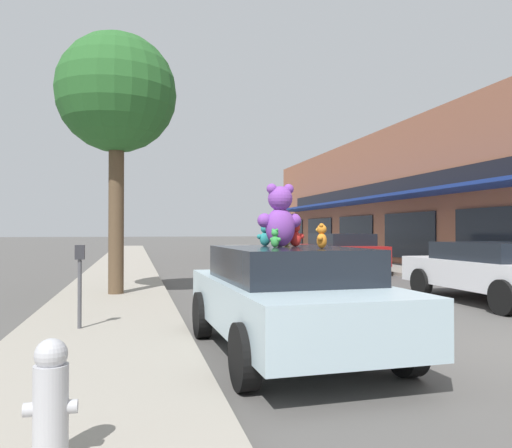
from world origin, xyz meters
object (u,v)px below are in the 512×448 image
(parked_car_far_right, at_px, (341,251))
(street_tree, at_px, (117,95))
(teddy_bear_teal, at_px, (265,235))
(teddy_bear_orange, at_px, (322,236))
(plush_art_car, at_px, (289,296))
(teddy_bear_giant, at_px, (280,216))
(teddy_bear_yellow, at_px, (287,238))
(parking_meter, at_px, (80,275))
(parked_car_far_center, at_px, (494,270))
(teddy_bear_green, at_px, (275,238))
(teddy_bear_red, at_px, (295,235))
(fire_hydrant, at_px, (51,400))

(parked_car_far_right, distance_m, street_tree, 10.71)
(teddy_bear_teal, xyz_separation_m, teddy_bear_orange, (0.43, -1.12, -0.01))
(plush_art_car, distance_m, teddy_bear_giant, 1.08)
(plush_art_car, bearing_deg, teddy_bear_giant, 96.42)
(teddy_bear_yellow, distance_m, street_tree, 6.75)
(plush_art_car, relative_size, teddy_bear_giant, 4.93)
(parking_meter, bearing_deg, teddy_bear_yellow, -19.05)
(teddy_bear_giant, relative_size, parked_car_far_center, 0.19)
(teddy_bear_giant, height_order, parked_car_far_center, teddy_bear_giant)
(teddy_bear_green, relative_size, teddy_bear_yellow, 1.01)
(teddy_bear_yellow, xyz_separation_m, parked_car_far_right, (5.58, 10.91, -0.69))
(parked_car_far_right, bearing_deg, teddy_bear_giant, -117.05)
(street_tree, bearing_deg, parking_meter, -95.21)
(parking_meter, bearing_deg, teddy_bear_red, -25.38)
(teddy_bear_green, xyz_separation_m, teddy_bear_teal, (0.03, 0.62, 0.04))
(teddy_bear_orange, distance_m, parking_meter, 3.84)
(street_tree, bearing_deg, teddy_bear_giant, -67.85)
(parked_car_far_center, height_order, fire_hydrant, parked_car_far_center)
(teddy_bear_orange, distance_m, street_tree, 7.74)
(teddy_bear_orange, bearing_deg, teddy_bear_teal, -130.84)
(plush_art_car, distance_m, parked_car_far_right, 13.02)
(teddy_bear_orange, xyz_separation_m, parked_car_far_center, (5.50, 3.70, -0.80))
(teddy_bear_giant, xyz_separation_m, parked_car_far_center, (5.82, 2.99, -1.06))
(teddy_bear_giant, height_order, teddy_bear_red, teddy_bear_giant)
(plush_art_car, xyz_separation_m, teddy_bear_yellow, (0.21, 0.76, 0.75))
(teddy_bear_giant, distance_m, street_tree, 6.92)
(parked_car_far_center, height_order, parked_car_far_right, parked_car_far_right)
(teddy_bear_yellow, relative_size, parking_meter, 0.19)
(plush_art_car, relative_size, parking_meter, 3.33)
(teddy_bear_red, xyz_separation_m, teddy_bear_yellow, (-0.01, 0.39, -0.05))
(teddy_bear_orange, bearing_deg, teddy_bear_yellow, -148.13)
(fire_hydrant, bearing_deg, parking_meter, 93.59)
(teddy_bear_yellow, relative_size, fire_hydrant, 0.31)
(plush_art_car, bearing_deg, parked_car_far_center, 27.36)
(street_tree, xyz_separation_m, parking_meter, (-0.39, -4.24, -3.90))
(plush_art_car, height_order, teddy_bear_red, teddy_bear_red)
(teddy_bear_red, bearing_deg, parked_car_far_center, -139.84)
(fire_hydrant, bearing_deg, teddy_bear_giant, 51.16)
(teddy_bear_teal, distance_m, street_tree, 6.67)
(parked_car_far_center, xyz_separation_m, parking_meter, (-8.56, -1.46, 0.19))
(teddy_bear_green, bearing_deg, plush_art_car, -136.34)
(fire_hydrant, bearing_deg, teddy_bear_red, 49.40)
(plush_art_car, relative_size, parked_car_far_right, 0.99)
(parked_car_far_center, bearing_deg, teddy_bear_orange, -146.10)
(plush_art_car, xyz_separation_m, parked_car_far_center, (5.79, 3.25, -0.01))
(teddy_bear_orange, xyz_separation_m, fire_hydrant, (-2.77, -2.33, -1.02))
(teddy_bear_green, xyz_separation_m, teddy_bear_red, (0.39, 0.32, 0.04))
(teddy_bear_giant, xyz_separation_m, parking_meter, (-2.73, 1.53, -0.87))
(teddy_bear_orange, bearing_deg, teddy_bear_green, -109.27)
(street_tree, bearing_deg, parked_car_far_center, -18.78)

